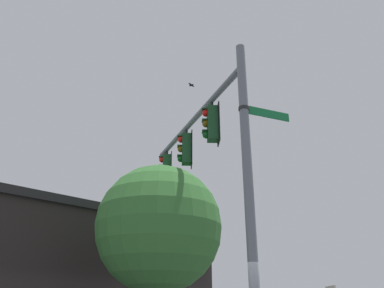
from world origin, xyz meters
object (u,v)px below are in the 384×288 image
Objects in this scene: street_name_sign at (259,112)px; traffic_light_mid_inner at (186,149)px; bird_flying at (191,85)px; traffic_light_mid_outer at (166,168)px; traffic_light_nearest_pole at (212,124)px.

traffic_light_mid_inner is at bearing 25.69° from street_name_sign.
traffic_light_mid_inner is 3.93m from street_name_sign.
street_name_sign is 5.14× the size of bird_flying.
traffic_light_mid_outer reaches higher than street_name_sign.
street_name_sign is 4.64m from bird_flying.
street_name_sign is (-1.57, -1.02, -0.42)m from traffic_light_nearest_pole.
traffic_light_nearest_pole is at bearing -164.30° from bird_flying.
street_name_sign is (-3.52, -1.70, -0.42)m from traffic_light_mid_inner.
traffic_light_nearest_pole is at bearing -160.82° from traffic_light_mid_outer.
street_name_sign is at bearing -154.31° from traffic_light_mid_inner.
bird_flying reaches higher than street_name_sign.
bird_flying is at bearing -157.98° from traffic_light_mid_outer.
traffic_light_mid_inner is 2.07m from traffic_light_mid_outer.
bird_flying is at bearing 24.32° from street_name_sign.
traffic_light_mid_outer is 3.31m from bird_flying.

